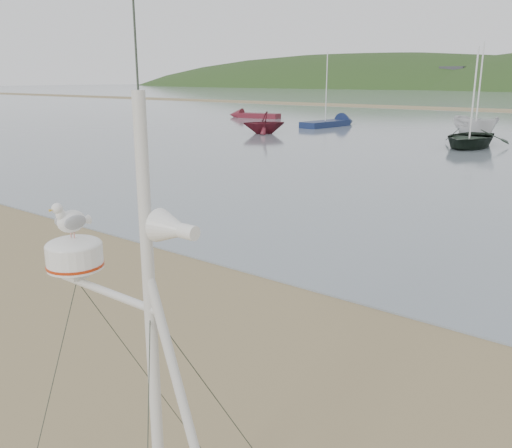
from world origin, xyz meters
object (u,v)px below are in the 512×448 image
Objects in this scene: dinghy_red_far at (247,115)px; sailboat_blue_near at (337,122)px; boat_red at (264,113)px; boat_white at (478,107)px; boat_dark at (473,102)px; mast_rig at (148,431)px.

sailboat_blue_near is (12.39, -2.72, 0.01)m from dinghy_red_far.
boat_red is 9.73m from sailboat_blue_near.
boat_red is at bearing 150.14° from boat_white.
boat_dark is 4.23m from boat_white.
mast_rig reaches higher than boat_white.
boat_dark is at bearing -23.21° from dinghy_red_far.
boat_white reaches higher than dinghy_red_far.
boat_dark is 14.88m from boat_red.
mast_rig is at bearing -127.40° from boat_white.
boat_dark is at bearing -127.37° from boat_white.
mast_rig reaches higher than dinghy_red_far.
boat_white reaches higher than boat_red.
boat_white is 26.58m from dinghy_red_far.
mast_rig is at bearing -12.47° from boat_red.
boat_dark is at bearing 102.63° from mast_rig.
sailboat_blue_near is at bearing -12.37° from dinghy_red_far.
dinghy_red_far is 0.86× the size of sailboat_blue_near.
mast_rig is 36.06m from boat_white.
boat_red reaches higher than dinghy_red_far.
boat_red is 0.52× the size of dinghy_red_far.
boat_dark is 1.73× the size of boat_red.
mast_rig reaches higher than boat_red.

